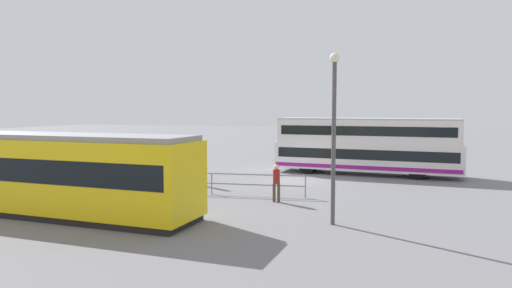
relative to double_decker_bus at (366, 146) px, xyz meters
The scene contains 8 objects.
ground_plane 5.66m from the double_decker_bus, 45.84° to the left, with size 160.00×160.00×0.00m, color slate.
double_decker_bus is the anchor object (origin of this frame).
tram_yellow 19.52m from the double_decker_bus, 52.88° to the left, with size 14.18×3.09×3.28m.
pedestrian_near_railing 11.11m from the double_decker_bus, 42.72° to the left, with size 0.36×0.36×1.71m.
pedestrian_crossing 10.85m from the double_decker_bus, 73.34° to the left, with size 0.36×0.32×1.73m.
pedestrian_railing 11.71m from the double_decker_bus, 54.83° to the left, with size 9.40×1.22×1.08m.
info_sign 15.12m from the double_decker_bus, 41.84° to the left, with size 1.29×0.25×2.21m.
street_lamp 13.76m from the double_decker_bus, 89.99° to the left, with size 0.36×0.36×6.28m.
Camera 1 is at (-6.26, 26.34, 4.25)m, focal length 31.83 mm.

